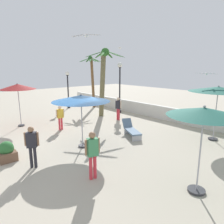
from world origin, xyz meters
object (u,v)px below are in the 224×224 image
Objects in this scene: lounge_chair_0 at (131,129)px; lamp_post_0 at (120,79)px; seagull_1 at (86,35)px; planter at (7,152)px; lamp_post_1 at (68,85)px; seagull_2 at (206,74)px; palm_tree_1 at (92,74)px; guest_0 at (60,116)px; patio_umbrella_0 at (81,99)px; patio_umbrella_3 at (18,87)px; guest_3 at (118,106)px; patio_umbrella_1 at (218,90)px; guest_2 at (92,151)px; guest_1 at (32,143)px; seagull_0 at (120,48)px; patio_umbrella_2 at (204,114)px; palm_tree_2 at (103,75)px.

lamp_post_0 is at bearing 143.45° from lounge_chair_0.
seagull_1 reaches higher than planter.
seagull_2 is at bearing 7.43° from lamp_post_1.
palm_tree_1 is 8.11m from guest_0.
patio_umbrella_0 is at bearing -8.19° from guest_0.
patio_umbrella_3 is 1.68× the size of guest_3.
seagull_2 is (-0.71, 0.01, 0.81)m from patio_umbrella_1.
patio_umbrella_1 is at bearing 82.22° from guest_2.
guest_1 is 1.53× the size of seagull_2.
patio_umbrella_1 reaches higher than guest_2.
seagull_1 reaches higher than guest_1.
lounge_chair_0 is (6.25, 4.18, -2.25)m from patio_umbrella_3.
patio_umbrella_3 is at bearing -84.62° from seagull_0.
lounge_chair_0 is 1.76× the size of seagull_2.
seagull_2 is (9.84, -2.72, -2.14)m from seagull_0.
patio_umbrella_1 is 1.08m from seagull_2.
guest_3 is 7.35m from seagull_1.
lamp_post_1 is at bearing 122.37° from patio_umbrella_3.
patio_umbrella_2 is 9.44m from guest_3.
guest_3 is 7.24m from seagull_0.
lamp_post_0 reaches higher than patio_umbrella_3.
seagull_1 is at bearing -84.98° from lounge_chair_0.
seagull_0 is at bearing 133.47° from guest_2.
patio_umbrella_3 is at bearing 157.20° from planter.
guest_3 is at bearing 4.47° from lamp_post_1.
patio_umbrella_3 is 0.58× the size of palm_tree_1.
guest_1 reaches higher than lounge_chair_0.
palm_tree_1 reaches higher than seagull_2.
lamp_post_0 is (1.24, 7.90, 0.27)m from patio_umbrella_3.
lamp_post_0 reaches higher than patio_umbrella_0.
patio_umbrella_0 is 3.64m from guest_0.
seagull_0 reaches higher than lamp_post_1.
patio_umbrella_2 is 11.83m from lamp_post_0.
guest_0 is at bearing -78.30° from lamp_post_0.
lamp_post_1 is at bearing 154.86° from patio_umbrella_0.
patio_umbrella_3 is at bearing -104.40° from palm_tree_2.
patio_umbrella_2 is 5.94m from seagull_2.
lamp_post_0 is at bearing 101.70° from guest_0.
lounge_chair_0 is at bearing 91.64° from guest_1.
patio_umbrella_1 is 3.34× the size of seagull_0.
patio_umbrella_1 reaches higher than guest_1.
lounge_chair_0 is 2.16× the size of seagull_0.
lounge_chair_0 is (8.70, -3.43, -2.81)m from palm_tree_1.
guest_3 is 6.44m from seagull_2.
guest_3 is (1.85, -1.84, -1.85)m from lamp_post_0.
guest_3 is (1.57, 0.15, -2.23)m from palm_tree_2.
seagull_1 is (5.28, -6.84, 2.30)m from lamp_post_0.
guest_0 is at bearing -178.48° from patio_umbrella_2.
palm_tree_2 is (1.52, 5.90, 0.64)m from patio_umbrella_3.
lamp_post_1 reaches higher than patio_umbrella_2.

